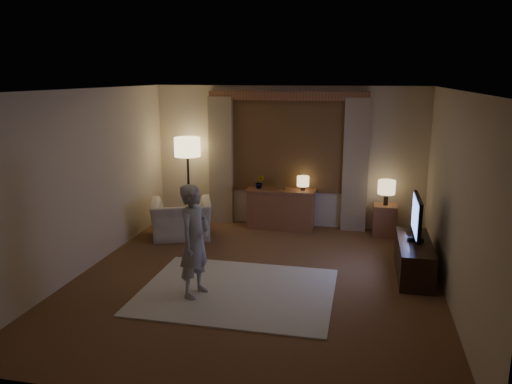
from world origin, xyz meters
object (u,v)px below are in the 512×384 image
(sideboard, at_px, (281,210))
(tv_stand, at_px, (414,258))
(armchair, at_px, (181,219))
(side_table, at_px, (385,220))
(person, at_px, (195,241))

(sideboard, bearing_deg, tv_stand, -39.10)
(sideboard, bearing_deg, armchair, -149.87)
(armchair, bearing_deg, tv_stand, 146.75)
(side_table, relative_size, tv_stand, 0.40)
(tv_stand, xyz_separation_m, person, (-2.80, -1.33, 0.50))
(armchair, distance_m, person, 2.46)
(side_table, height_order, person, person)
(sideboard, height_order, side_table, sideboard)
(side_table, distance_m, tv_stand, 1.79)
(sideboard, xyz_separation_m, side_table, (1.87, -0.05, -0.07))
(armchair, height_order, tv_stand, armchair)
(tv_stand, bearing_deg, armchair, 167.10)
(armchair, xyz_separation_m, tv_stand, (3.82, -0.87, -0.08))
(sideboard, bearing_deg, person, -100.47)
(tv_stand, bearing_deg, person, -154.63)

